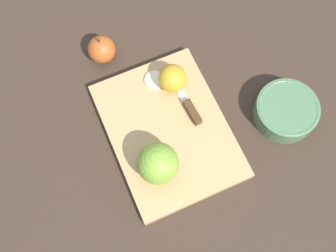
{
  "coord_description": "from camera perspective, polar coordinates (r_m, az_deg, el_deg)",
  "views": [
    {
      "loc": [
        -0.25,
        0.17,
        0.87
      ],
      "look_at": [
        0.0,
        0.0,
        0.04
      ],
      "focal_mm": 42.0,
      "sensor_mm": 36.0,
      "label": 1
    }
  ],
  "objects": [
    {
      "name": "cutting_board",
      "position": [
        0.91,
        -0.0,
        -0.69
      ],
      "size": [
        0.39,
        0.32,
        0.02
      ],
      "color": "tan",
      "rests_on": "ground_plane"
    },
    {
      "name": "apple_half_left",
      "position": [
        0.83,
        -1.53,
        -5.44
      ],
      "size": [
        0.09,
        0.09,
        0.09
      ],
      "rotation": [
        0.0,
        0.0,
        1.76
      ],
      "color": "olive",
      "rests_on": "cutting_board"
    },
    {
      "name": "apple_whole",
      "position": [
        0.99,
        -9.6,
        10.89
      ],
      "size": [
        0.07,
        0.07,
        0.08
      ],
      "color": "#AD4C1E",
      "rests_on": "ground_plane"
    },
    {
      "name": "ground_plane",
      "position": [
        0.92,
        -0.0,
        -0.94
      ],
      "size": [
        4.0,
        4.0,
        0.0
      ],
      "primitive_type": "plane",
      "color": "#38281E"
    },
    {
      "name": "apple_half_right",
      "position": [
        0.91,
        0.61,
        6.93
      ],
      "size": [
        0.07,
        0.07,
        0.07
      ],
      "rotation": [
        0.0,
        0.0,
        0.79
      ],
      "color": "gold",
      "rests_on": "cutting_board"
    },
    {
      "name": "bowl",
      "position": [
        0.95,
        16.77,
        2.14
      ],
      "size": [
        0.14,
        0.14,
        0.05
      ],
      "color": "#4C704C",
      "rests_on": "ground_plane"
    },
    {
      "name": "apple_slice",
      "position": [
        0.94,
        -1.95,
        6.67
      ],
      "size": [
        0.05,
        0.05,
        0.01
      ],
      "color": "#EFE5C6",
      "rests_on": "cutting_board"
    },
    {
      "name": "knife",
      "position": [
        0.91,
        3.13,
        2.79
      ],
      "size": [
        0.16,
        0.04,
        0.02
      ],
      "rotation": [
        0.0,
        0.0,
        -0.12
      ],
      "color": "silver",
      "rests_on": "cutting_board"
    }
  ]
}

